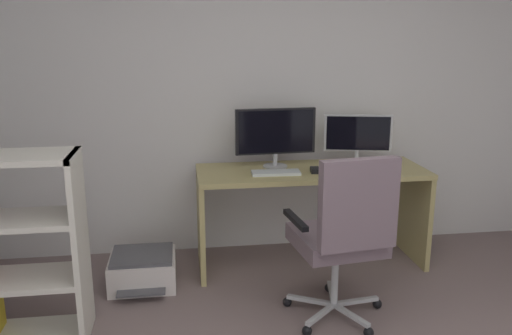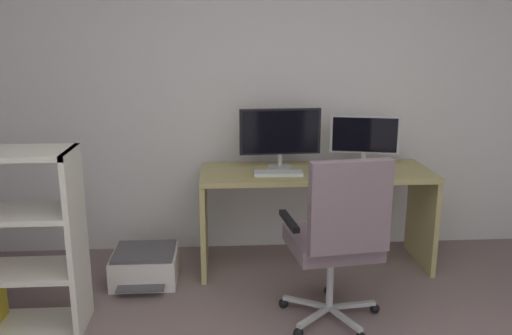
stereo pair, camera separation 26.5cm
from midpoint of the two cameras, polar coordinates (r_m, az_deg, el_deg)
name	(u,v)px [view 1 (the left image)]	position (r m, az deg, el deg)	size (l,w,h in m)	color
wall_back	(272,90)	(4.16, -0.06, 8.38)	(4.67, 0.10, 2.54)	silver
desk	(311,193)	(3.90, 4.01, -2.80)	(1.66, 0.59, 0.74)	tan
monitor_main	(276,133)	(3.85, 0.15, 3.71)	(0.59, 0.18, 0.43)	#B2B5B7
monitor_secondary	(358,135)	(3.99, 9.04, 3.43)	(0.50, 0.18, 0.38)	#B2B5B7
keyboard	(276,173)	(3.71, 0.11, -0.58)	(0.34, 0.13, 0.02)	silver
computer_mouse	(315,170)	(3.76, 4.37, -0.30)	(0.06, 0.10, 0.03)	black
office_chair	(344,232)	(3.09, 7.02, -6.89)	(0.63, 0.65, 1.05)	#B7BABC
printer	(143,269)	(3.82, -14.07, -10.64)	(0.45, 0.49, 0.23)	silver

